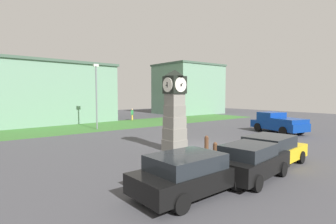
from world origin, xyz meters
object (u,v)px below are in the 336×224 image
at_px(car_by_building, 271,150).
at_px(bollard_mid_row, 215,151).
at_px(pickup_truck, 278,123).
at_px(pedestrian_crossing_lot, 132,114).
at_px(street_lamp_far_side, 96,92).
at_px(bollard_near_tower, 206,145).
at_px(car_near_tower, 251,161).
at_px(car_navy_sedan, 191,173).
at_px(clock_tower, 175,111).

bearing_deg(car_by_building, bollard_mid_row, 122.29).
bearing_deg(pickup_truck, pedestrian_crossing_lot, 104.56).
xyz_separation_m(pedestrian_crossing_lot, street_lamp_far_side, (-7.41, -5.59, 2.84)).
height_order(car_by_building, pickup_truck, pickup_truck).
xyz_separation_m(bollard_near_tower, car_near_tower, (-1.87, -4.24, 0.20)).
bearing_deg(car_near_tower, pickup_truck, 24.29).
bearing_deg(pickup_truck, bollard_mid_row, -166.01).
relative_size(car_near_tower, pedestrian_crossing_lot, 2.64).
bearing_deg(pickup_truck, car_navy_sedan, -161.08).
distance_m(car_navy_sedan, street_lamp_far_side, 18.77).
relative_size(car_near_tower, street_lamp_far_side, 0.64).
bearing_deg(clock_tower, bollard_mid_row, -86.83).
bearing_deg(car_by_building, pedestrian_crossing_lot, 75.75).
xyz_separation_m(clock_tower, bollard_mid_row, (0.18, -3.18, -1.99)).
height_order(car_near_tower, pickup_truck, pickup_truck).
bearing_deg(pedestrian_crossing_lot, street_lamp_far_side, -142.98).
height_order(bollard_near_tower, pickup_truck, pickup_truck).
bearing_deg(bollard_near_tower, car_by_building, -77.00).
distance_m(bollard_mid_row, pickup_truck, 12.49).
height_order(car_by_building, street_lamp_far_side, street_lamp_far_side).
distance_m(bollard_near_tower, car_by_building, 3.72).
bearing_deg(car_navy_sedan, bollard_mid_row, 31.27).
xyz_separation_m(bollard_mid_row, car_navy_sedan, (-4.29, -2.61, 0.26)).
relative_size(bollard_mid_row, street_lamp_far_side, 0.15).
bearing_deg(bollard_near_tower, car_near_tower, -113.77).
bearing_deg(car_by_building, pickup_truck, 26.94).
height_order(bollard_near_tower, car_near_tower, car_near_tower).
distance_m(car_near_tower, street_lamp_far_side, 18.69).
xyz_separation_m(bollard_near_tower, car_by_building, (0.84, -3.62, 0.20)).
bearing_deg(bollard_near_tower, pickup_truck, 8.79).
bearing_deg(car_near_tower, clock_tower, 80.56).
bearing_deg(bollard_mid_row, bollard_near_tower, 61.94).
distance_m(car_navy_sedan, car_near_tower, 3.11).
bearing_deg(clock_tower, car_navy_sedan, -125.44).
xyz_separation_m(car_navy_sedan, car_by_building, (5.79, 0.23, 0.01)).
relative_size(clock_tower, pedestrian_crossing_lot, 3.20).
xyz_separation_m(bollard_mid_row, pedestrian_crossing_lot, (7.44, 21.01, 0.39)).
xyz_separation_m(clock_tower, car_navy_sedan, (-4.12, -5.78, -1.73)).
height_order(bollard_mid_row, car_by_building, car_by_building).
height_order(car_navy_sedan, car_near_tower, car_near_tower).
relative_size(car_near_tower, car_by_building, 0.94).
relative_size(bollard_near_tower, bollard_mid_row, 1.13).
bearing_deg(pickup_truck, car_near_tower, -155.71).
distance_m(car_navy_sedan, pedestrian_crossing_lot, 26.37).
height_order(car_navy_sedan, pickup_truck, pickup_truck).
relative_size(bollard_near_tower, car_navy_sedan, 0.25).
bearing_deg(pedestrian_crossing_lot, bollard_near_tower, -108.92).
height_order(clock_tower, car_near_tower, clock_tower).
distance_m(bollard_mid_row, car_by_building, 2.82).
relative_size(bollard_mid_row, car_navy_sedan, 0.22).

